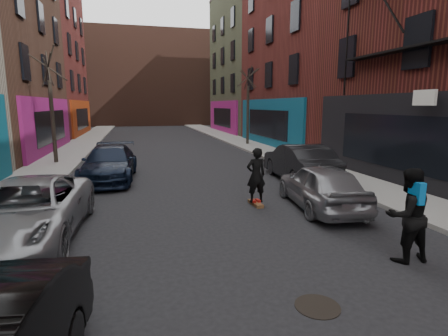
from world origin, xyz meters
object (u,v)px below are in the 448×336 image
manhole (317,306)px  parked_left_end (110,163)px  tree_left_far (51,99)px  parked_right_far (321,186)px  skateboarder (256,175)px  skateboard (256,203)px  parked_left_far (26,211)px  parked_right_end (299,162)px  tree_right_far (248,99)px  pedestrian (407,215)px

manhole → parked_left_end: bearing=109.6°
tree_left_far → parked_right_far: size_ratio=1.60×
tree_left_far → skateboarder: 12.52m
parked_right_far → skateboard: 2.04m
skateboarder → manhole: (-0.91, -5.50, -0.94)m
skateboard → parked_left_far: bearing=-170.5°
parked_left_end → parked_right_end: (7.50, -1.99, 0.06)m
parked_left_end → tree_right_far: bearing=52.4°
parked_left_end → skateboarder: 6.76m
tree_right_far → skateboarder: (-4.78, -15.64, -2.58)m
tree_left_far → skateboard: tree_left_far is taller
skateboarder → manhole: bearing=77.2°
tree_left_far → tree_right_far: tree_right_far is taller
parked_left_far → tree_right_far: bearing=60.4°
tree_right_far → pedestrian: (-3.20, -20.07, -2.58)m
tree_right_far → parked_right_end: 13.14m
parked_left_end → skateboarder: size_ratio=2.86×
parked_left_far → parked_left_end: (1.40, 6.31, 0.01)m
parked_left_far → parked_right_far: size_ratio=1.23×
tree_right_far → parked_left_far: 20.36m
parked_right_far → tree_left_far: bearing=-41.1°
manhole → skateboard: bearing=80.6°
parked_left_far → parked_right_far: parked_left_far is taller
skateboard → manhole: skateboard is taller
tree_left_far → pedestrian: tree_left_far is taller
skateboard → parked_right_far: bearing=-26.7°
tree_left_far → parked_left_end: tree_left_far is taller
parked_left_end → skateboard: bearing=-43.2°
parked_right_end → skateboarder: skateboarder is taller
parked_left_end → pedestrian: 11.23m
tree_left_far → skateboarder: (7.62, -9.64, -2.43)m
tree_left_far → pedestrian: (9.20, -14.07, -2.43)m
parked_right_far → pedestrian: bearing=93.7°
parked_right_far → parked_right_end: 3.86m
tree_left_far → parked_left_far: 11.46m
parked_right_end → tree_left_far: bearing=-29.2°
pedestrian → parked_right_end: bearing=-98.4°
skateboard → skateboarder: (0.00, 0.00, 0.90)m
tree_right_far → parked_left_far: size_ratio=1.36×
parked_left_far → skateboarder: (6.02, 1.38, 0.25)m
tree_left_far → parked_left_end: (3.00, -4.71, -2.68)m
parked_left_end → manhole: size_ratio=6.93×
skateboard → pedestrian: (1.58, -4.44, 0.90)m
tree_right_far → parked_left_end: (-9.40, -10.71, -2.83)m
skateboard → manhole: 5.58m
parked_right_end → parked_left_end: bearing=-11.5°
pedestrian → manhole: (-2.49, -1.06, -0.94)m
tree_left_far → pedestrian: 16.99m
skateboard → pedestrian: size_ratio=0.43×
parked_left_end → parked_left_far: bearing=-98.8°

